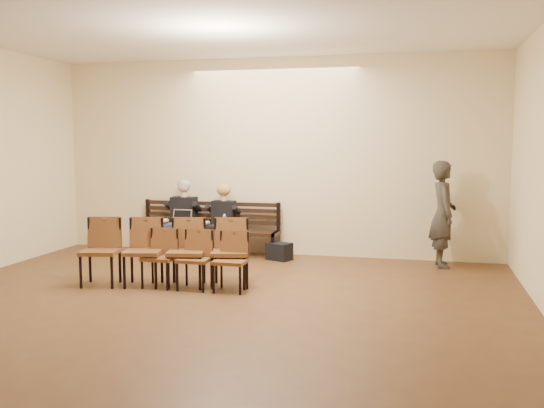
# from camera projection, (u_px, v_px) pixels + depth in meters

# --- Properties ---
(ground) EXTENTS (10.00, 10.00, 0.00)m
(ground) POSITION_uv_depth(u_px,v_px,m) (159.00, 342.00, 6.18)
(ground) COLOR brown
(ground) RESTS_ON ground
(room_walls) EXTENTS (8.02, 10.01, 3.51)m
(room_walls) POSITION_uv_depth(u_px,v_px,m) (184.00, 96.00, 6.67)
(room_walls) COLOR beige
(room_walls) RESTS_ON ground
(bench) EXTENTS (2.60, 0.90, 0.45)m
(bench) POSITION_uv_depth(u_px,v_px,m) (208.00, 242.00, 10.92)
(bench) COLOR black
(bench) RESTS_ON ground
(seated_man) EXTENTS (0.55, 0.76, 1.32)m
(seated_man) POSITION_uv_depth(u_px,v_px,m) (182.00, 218.00, 10.86)
(seated_man) COLOR black
(seated_man) RESTS_ON ground
(seated_woman) EXTENTS (0.50, 0.70, 1.17)m
(seated_woman) POSITION_uv_depth(u_px,v_px,m) (222.00, 224.00, 10.69)
(seated_woman) COLOR black
(seated_woman) RESTS_ON ground
(laptop) EXTENTS (0.40, 0.35, 0.25)m
(laptop) POSITION_uv_depth(u_px,v_px,m) (179.00, 225.00, 10.63)
(laptop) COLOR silver
(laptop) RESTS_ON bench
(water_bottle) EXTENTS (0.08, 0.08, 0.22)m
(water_bottle) POSITION_uv_depth(u_px,v_px,m) (225.00, 227.00, 10.41)
(water_bottle) COLOR silver
(water_bottle) RESTS_ON bench
(bag) EXTENTS (0.48, 0.41, 0.30)m
(bag) POSITION_uv_depth(u_px,v_px,m) (279.00, 251.00, 10.40)
(bag) COLOR black
(bag) RESTS_ON ground
(passerby) EXTENTS (0.59, 0.79, 1.98)m
(passerby) POSITION_uv_depth(u_px,v_px,m) (443.00, 206.00, 9.77)
(passerby) COLOR #34302A
(passerby) RESTS_ON ground
(chair_row_front) EXTENTS (1.47, 0.45, 0.82)m
(chair_row_front) POSITION_uv_depth(u_px,v_px,m) (194.00, 260.00, 8.34)
(chair_row_front) COLOR brown
(chair_row_front) RESTS_ON ground
(chair_row_back) EXTENTS (2.40, 0.99, 0.96)m
(chair_row_back) POSITION_uv_depth(u_px,v_px,m) (165.00, 252.00, 8.51)
(chair_row_back) COLOR brown
(chair_row_back) RESTS_ON ground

